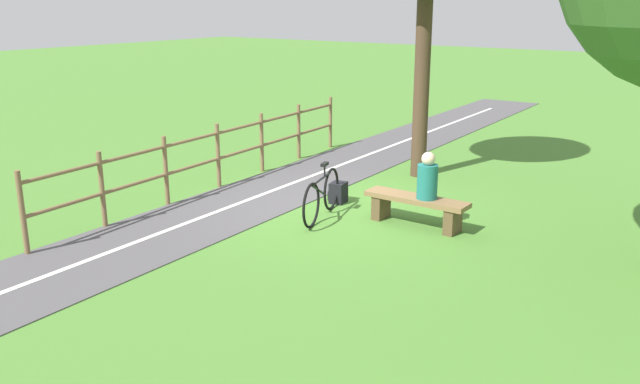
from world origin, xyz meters
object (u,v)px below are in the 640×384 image
(bicycle, at_px, (322,196))
(bench, at_px, (416,206))
(backpack, at_px, (338,193))
(person_seated, at_px, (427,178))

(bicycle, bearing_deg, bench, 95.41)
(bench, xyz_separation_m, backpack, (1.72, -0.33, -0.15))
(bench, bearing_deg, person_seated, -180.00)
(person_seated, relative_size, bicycle, 0.45)
(bicycle, distance_m, backpack, 0.95)
(person_seated, height_order, backpack, person_seated)
(backpack, bearing_deg, bench, 169.21)
(bench, xyz_separation_m, bicycle, (1.45, 0.56, 0.05))
(bicycle, height_order, backpack, bicycle)
(bench, relative_size, backpack, 4.62)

